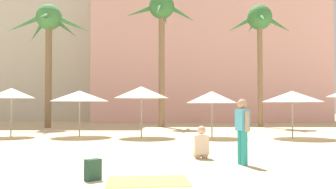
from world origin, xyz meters
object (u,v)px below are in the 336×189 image
(cafe_umbrella_3, at_px, (80,96))
(person_far_right, at_px, (242,129))
(cafe_umbrella_1, at_px, (212,97))
(cafe_umbrella_5, at_px, (141,92))
(palm_tree_center, at_px, (49,28))
(backpack, at_px, (93,170))
(palm_tree_left, at_px, (162,18))
(beach_towel, at_px, (148,181))
(palm_tree_far_left, at_px, (259,26))
(cafe_umbrella_0, at_px, (292,96))
(cafe_umbrella_4, at_px, (11,93))
(person_mid_center, at_px, (201,146))

(cafe_umbrella_3, bearing_deg, person_far_right, -53.04)
(cafe_umbrella_1, relative_size, cafe_umbrella_5, 0.93)
(palm_tree_center, relative_size, backpack, 19.80)
(palm_tree_left, height_order, palm_tree_center, palm_tree_left)
(cafe_umbrella_3, relative_size, beach_towel, 1.75)
(palm_tree_far_left, xyz_separation_m, cafe_umbrella_1, (-4.23, -8.70, -5.21))
(cafe_umbrella_0, bearing_deg, cafe_umbrella_3, 176.86)
(palm_tree_left, bearing_deg, backpack, -92.14)
(cafe_umbrella_1, xyz_separation_m, cafe_umbrella_4, (-9.55, 0.34, 0.20))
(cafe_umbrella_3, height_order, person_mid_center, cafe_umbrella_3)
(cafe_umbrella_1, bearing_deg, person_far_right, -90.17)
(cafe_umbrella_3, relative_size, person_far_right, 1.69)
(palm_tree_far_left, bearing_deg, backpack, -112.17)
(palm_tree_center, relative_size, person_far_right, 5.05)
(palm_tree_left, xyz_separation_m, person_far_right, (2.63, -16.54, -6.75))
(cafe_umbrella_1, distance_m, cafe_umbrella_5, 3.30)
(palm_tree_left, relative_size, cafe_umbrella_1, 3.95)
(palm_tree_far_left, height_order, cafe_umbrella_0, palm_tree_far_left)
(cafe_umbrella_1, distance_m, person_mid_center, 6.91)
(palm_tree_far_left, distance_m, person_mid_center, 17.57)
(cafe_umbrella_1, distance_m, cafe_umbrella_3, 6.31)
(beach_towel, bearing_deg, backpack, 174.52)
(person_far_right, bearing_deg, cafe_umbrella_3, 110.28)
(palm_tree_center, height_order, cafe_umbrella_0, palm_tree_center)
(palm_tree_center, distance_m, cafe_umbrella_1, 13.51)
(cafe_umbrella_1, bearing_deg, beach_towel, -102.66)
(palm_tree_far_left, distance_m, beach_towel, 21.00)
(palm_tree_left, relative_size, cafe_umbrella_4, 4.04)
(cafe_umbrella_1, relative_size, backpack, 5.65)
(cafe_umbrella_0, bearing_deg, palm_tree_center, 151.62)
(cafe_umbrella_3, bearing_deg, person_mid_center, -53.21)
(cafe_umbrella_5, distance_m, beach_towel, 10.37)
(palm_tree_far_left, bearing_deg, cafe_umbrella_4, -148.75)
(palm_tree_left, xyz_separation_m, cafe_umbrella_3, (-3.64, -8.20, -5.71))
(cafe_umbrella_3, distance_m, beach_towel, 11.36)
(beach_towel, xyz_separation_m, backpack, (-1.10, 0.11, 0.19))
(palm_tree_far_left, distance_m, cafe_umbrella_5, 12.45)
(cafe_umbrella_1, bearing_deg, palm_tree_left, 107.05)
(palm_tree_left, xyz_separation_m, beach_towel, (0.41, -18.63, -7.65))
(backpack, bearing_deg, cafe_umbrella_3, -26.64)
(cafe_umbrella_3, distance_m, backpack, 10.88)
(cafe_umbrella_5, distance_m, backpack, 10.18)
(cafe_umbrella_0, height_order, person_far_right, cafe_umbrella_0)
(palm_tree_left, xyz_separation_m, palm_tree_center, (-7.56, -1.25, -0.93))
(cafe_umbrella_4, bearing_deg, palm_tree_left, 50.31)
(beach_towel, height_order, person_mid_center, person_mid_center)
(beach_towel, relative_size, person_mid_center, 1.71)
(palm_tree_far_left, distance_m, cafe_umbrella_1, 10.99)
(palm_tree_center, xyz_separation_m, cafe_umbrella_1, (10.21, -7.41, -4.85))
(cafe_umbrella_5, bearing_deg, palm_tree_center, 133.51)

